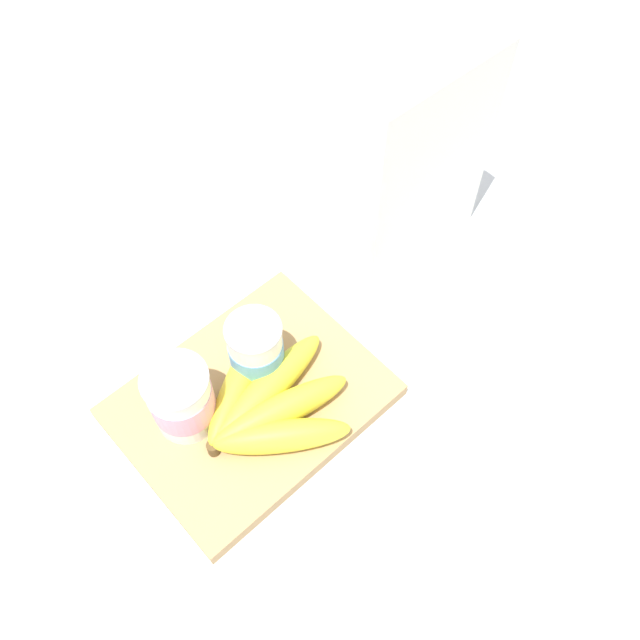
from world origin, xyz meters
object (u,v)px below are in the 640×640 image
Objects in this scene: yogurt_cup_back at (256,350)px; banana_bunch at (268,403)px; cutting_board at (251,402)px; yogurt_cup_front at (181,399)px; cereal_box at (419,166)px.

banana_bunch is (-0.03, -0.05, -0.03)m from yogurt_cup_back.
cutting_board is 0.07m from yogurt_cup_back.
yogurt_cup_front is 0.47× the size of banana_bunch.
yogurt_cup_front reaches higher than banana_bunch.
banana_bunch is at bearing -37.88° from yogurt_cup_front.
yogurt_cup_back is at bearing 61.63° from banana_bunch.
cutting_board is 0.09m from yogurt_cup_front.
cereal_box reaches higher than cutting_board.
yogurt_cup_back is (-0.28, -0.02, -0.08)m from cereal_box.
yogurt_cup_back reaches higher than banana_bunch.
banana_bunch is (-0.31, -0.07, -0.10)m from cereal_box.
cutting_board is 3.22× the size of yogurt_cup_back.
yogurt_cup_front reaches higher than yogurt_cup_back.
cereal_box is at bearing 2.55° from yogurt_cup_front.
cereal_box is at bearing 4.88° from yogurt_cup_back.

